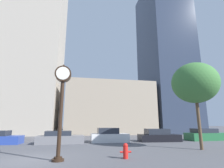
# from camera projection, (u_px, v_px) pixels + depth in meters

# --- Properties ---
(ground_plane) EXTENTS (200.00, 200.00, 0.00)m
(ground_plane) POSITION_uv_depth(u_px,v_px,m) (30.00, 160.00, 9.22)
(ground_plane) COLOR #515156
(building_tall_tower) EXTENTS (10.63, 12.00, 36.38)m
(building_tall_tower) POSITION_uv_depth(u_px,v_px,m) (35.00, 40.00, 35.01)
(building_tall_tower) COLOR #ADA393
(building_tall_tower) RESTS_ON ground_plane
(building_storefront_row) EXTENTS (15.80, 12.00, 9.32)m
(building_storefront_row) POSITION_uv_depth(u_px,v_px,m) (108.00, 109.00, 34.72)
(building_storefront_row) COLOR gray
(building_storefront_row) RESTS_ON ground_plane
(building_glass_modern) EXTENTS (8.87, 12.00, 33.74)m
(building_glass_modern) POSITION_uv_depth(u_px,v_px,m) (164.00, 56.00, 39.78)
(building_glass_modern) COLOR #2D384C
(building_glass_modern) RESTS_ON ground_plane
(street_clock) EXTENTS (0.91, 0.63, 5.22)m
(street_clock) POSITION_uv_depth(u_px,v_px,m) (62.00, 95.00, 9.71)
(street_clock) COLOR black
(street_clock) RESTS_ON ground_plane
(car_grey) EXTENTS (4.50, 2.11, 1.19)m
(car_grey) POSITION_uv_depth(u_px,v_px,m) (60.00, 138.00, 16.93)
(car_grey) COLOR slate
(car_grey) RESTS_ON ground_plane
(car_white) EXTENTS (3.87, 1.80, 1.44)m
(car_white) POSITION_uv_depth(u_px,v_px,m) (109.00, 136.00, 18.20)
(car_white) COLOR silver
(car_white) RESTS_ON ground_plane
(car_black) EXTENTS (4.43, 2.14, 1.33)m
(car_black) POSITION_uv_depth(u_px,v_px,m) (158.00, 136.00, 18.89)
(car_black) COLOR black
(car_black) RESTS_ON ground_plane
(car_green) EXTENTS (4.77, 2.10, 1.32)m
(car_green) POSITION_uv_depth(u_px,v_px,m) (206.00, 135.00, 20.17)
(car_green) COLOR #236038
(car_green) RESTS_ON ground_plane
(fire_hydrant_far) EXTENTS (0.63, 0.28, 0.82)m
(fire_hydrant_far) POSITION_uv_depth(u_px,v_px,m) (126.00, 151.00, 9.69)
(fire_hydrant_far) COLOR red
(fire_hydrant_far) RESTS_ON ground_plane
(bare_tree) EXTENTS (3.59, 3.59, 6.69)m
(bare_tree) POSITION_uv_depth(u_px,v_px,m) (195.00, 83.00, 13.97)
(bare_tree) COLOR brown
(bare_tree) RESTS_ON ground_plane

